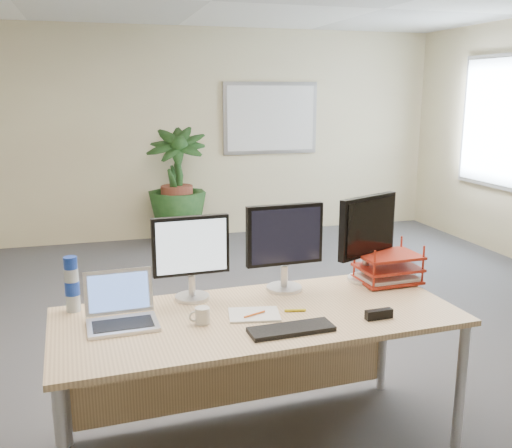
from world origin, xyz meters
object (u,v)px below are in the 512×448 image
object	(u,v)px
desk	(252,335)
laptop	(121,311)
monitor_left	(191,252)
monitor_right	(285,242)
floor_plant	(177,186)

from	to	relation	value
desk	laptop	size ratio (longest dim) A/B	6.02
monitor_left	laptop	world-z (taller)	monitor_left
monitor_right	floor_plant	bearing A→B (deg)	90.20
floor_plant	monitor_left	bearing A→B (deg)	-97.22
desk	floor_plant	size ratio (longest dim) A/B	1.39
monitor_left	laptop	size ratio (longest dim) A/B	1.34
monitor_left	laptop	xyz separation A→B (m)	(-0.39, -0.22, -0.21)
desk	laptop	bearing A→B (deg)	-177.35
monitor_left	laptop	distance (m)	0.49
desk	monitor_left	bearing A→B (deg)	145.73
monitor_left	monitor_right	xyz separation A→B (m)	(0.53, 0.00, 0.02)
monitor_left	monitor_right	world-z (taller)	monitor_right
desk	monitor_right	bearing A→B (deg)	37.88
desk	monitor_left	size ratio (longest dim) A/B	4.49
desk	laptop	distance (m)	0.71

